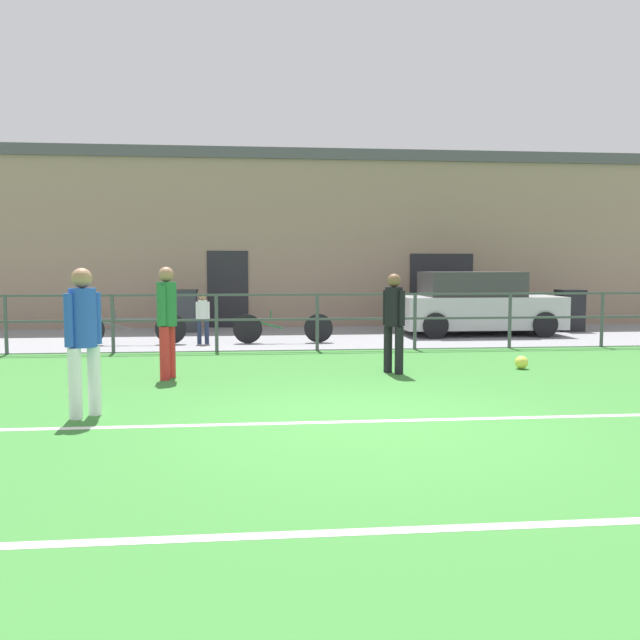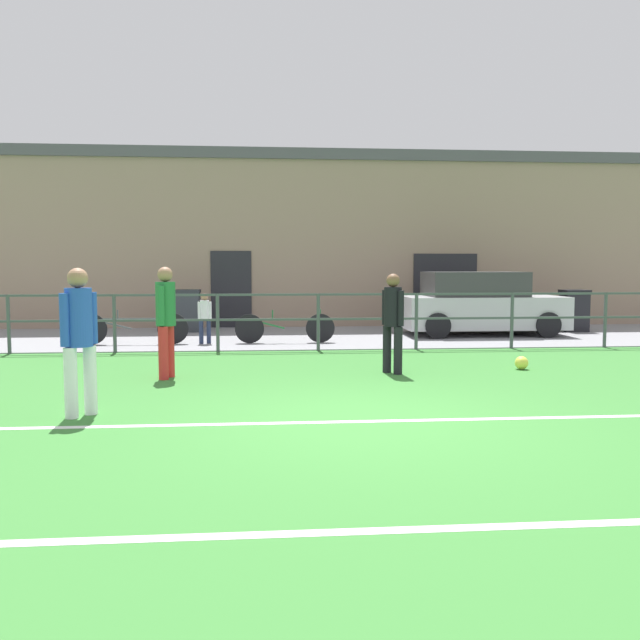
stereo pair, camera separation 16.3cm
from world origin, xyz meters
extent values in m
cube|color=#387A33|center=(0.00, 0.00, -0.02)|extent=(60.00, 44.00, 0.04)
cube|color=white|center=(0.00, -0.10, 0.00)|extent=(36.00, 0.11, 0.00)
cube|color=white|center=(0.00, -3.07, 0.00)|extent=(36.00, 0.11, 0.00)
cube|color=gray|center=(0.00, 8.50, 0.01)|extent=(48.00, 5.00, 0.02)
cylinder|color=#474C51|center=(-6.00, 6.00, 0.57)|extent=(0.07, 0.07, 1.15)
cylinder|color=#474C51|center=(-4.00, 6.00, 0.57)|extent=(0.07, 0.07, 1.15)
cylinder|color=#474C51|center=(-2.00, 6.00, 0.57)|extent=(0.07, 0.07, 1.15)
cylinder|color=#474C51|center=(0.00, 6.00, 0.57)|extent=(0.07, 0.07, 1.15)
cylinder|color=#474C51|center=(2.00, 6.00, 0.57)|extent=(0.07, 0.07, 1.15)
cylinder|color=#474C51|center=(4.00, 6.00, 0.57)|extent=(0.07, 0.07, 1.15)
cylinder|color=#474C51|center=(6.00, 6.00, 0.57)|extent=(0.07, 0.07, 1.15)
cube|color=#474C51|center=(0.00, 6.00, 1.13)|extent=(36.00, 0.04, 0.04)
cube|color=#474C51|center=(0.00, 6.00, 0.63)|extent=(36.00, 0.04, 0.04)
cube|color=gray|center=(0.00, 12.20, 2.29)|extent=(28.00, 2.40, 4.58)
cube|color=#232328|center=(-1.97, 10.98, 1.05)|extent=(1.10, 0.04, 2.10)
cube|color=#232328|center=(3.97, 10.98, 1.48)|extent=(1.80, 0.04, 1.10)
cube|color=#4C4C51|center=(0.00, 12.20, 4.73)|extent=(28.00, 2.56, 0.30)
cylinder|color=black|center=(1.01, 2.99, 0.37)|extent=(0.14, 0.14, 0.75)
cylinder|color=black|center=(0.87, 3.18, 0.37)|extent=(0.14, 0.14, 0.75)
cylinder|color=black|center=(0.94, 3.09, 1.06)|extent=(0.28, 0.28, 0.62)
sphere|color=brown|center=(0.94, 3.09, 1.47)|extent=(0.21, 0.21, 0.21)
cylinder|color=black|center=(1.04, 2.95, 1.04)|extent=(0.10, 0.10, 0.55)
cylinder|color=black|center=(0.84, 3.22, 1.04)|extent=(0.10, 0.10, 0.55)
cylinder|color=red|center=(-2.59, 2.81, 0.40)|extent=(0.15, 0.15, 0.80)
cylinder|color=red|center=(-2.53, 3.05, 0.40)|extent=(0.15, 0.15, 0.80)
cylinder|color=#237038|center=(-2.56, 2.93, 1.13)|extent=(0.30, 0.30, 0.66)
sphere|color=#A37556|center=(-2.56, 2.93, 1.57)|extent=(0.23, 0.23, 0.23)
cylinder|color=#237038|center=(-2.60, 2.76, 1.11)|extent=(0.10, 0.10, 0.59)
cylinder|color=#237038|center=(-2.52, 3.11, 1.11)|extent=(0.10, 0.10, 0.59)
cylinder|color=white|center=(-3.07, 0.53, 0.40)|extent=(0.15, 0.15, 0.80)
cylinder|color=white|center=(-3.24, 0.34, 0.40)|extent=(0.15, 0.15, 0.80)
cylinder|color=blue|center=(-3.16, 0.44, 1.13)|extent=(0.29, 0.29, 0.66)
sphere|color=#A37556|center=(-3.16, 0.44, 1.57)|extent=(0.23, 0.23, 0.23)
cylinder|color=blue|center=(-3.04, 0.57, 1.11)|extent=(0.10, 0.10, 0.59)
cylinder|color=blue|center=(-3.27, 0.30, 1.11)|extent=(0.10, 0.10, 0.59)
sphere|color=#E5E04C|center=(3.14, 3.30, 0.11)|extent=(0.22, 0.22, 0.22)
cylinder|color=#232D4C|center=(-2.28, 7.25, 0.28)|extent=(0.09, 0.09, 0.51)
cylinder|color=#232D4C|center=(-2.44, 7.23, 0.28)|extent=(0.09, 0.09, 0.51)
cylinder|color=white|center=(-2.36, 7.24, 0.75)|extent=(0.19, 0.19, 0.42)
sphere|color=#A37556|center=(-2.36, 7.24, 1.03)|extent=(0.15, 0.15, 0.15)
cylinder|color=white|center=(-2.25, 7.25, 0.73)|extent=(0.07, 0.07, 0.38)
cylinder|color=white|center=(-2.48, 7.23, 0.73)|extent=(0.07, 0.07, 0.38)
cube|color=#B7B7BC|center=(4.22, 8.60, 0.57)|extent=(3.87, 1.80, 0.78)
cube|color=#373738|center=(4.03, 8.60, 1.26)|extent=(2.32, 1.51, 0.59)
cylinder|color=black|center=(2.91, 7.74, 0.32)|extent=(0.60, 0.18, 0.60)
cylinder|color=black|center=(5.54, 7.74, 0.32)|extent=(0.60, 0.18, 0.60)
cylinder|color=black|center=(2.91, 9.46, 0.32)|extent=(0.60, 0.18, 0.60)
cylinder|color=black|center=(5.54, 9.46, 0.32)|extent=(0.60, 0.18, 0.60)
cylinder|color=black|center=(-4.75, 7.20, 0.35)|extent=(0.66, 0.04, 0.66)
cylinder|color=black|center=(-3.04, 7.20, 0.35)|extent=(0.66, 0.04, 0.66)
cube|color=#4C5156|center=(-3.90, 7.20, 0.57)|extent=(1.33, 0.04, 0.04)
cube|color=#4C5156|center=(-4.32, 7.20, 0.46)|extent=(0.84, 0.03, 0.24)
cylinder|color=#4C5156|center=(-4.19, 7.20, 0.67)|extent=(0.03, 0.03, 0.20)
cylinder|color=#4C5156|center=(-3.04, 7.20, 0.64)|extent=(0.03, 0.03, 0.28)
cylinder|color=black|center=(-1.40, 7.20, 0.34)|extent=(0.63, 0.04, 0.63)
cylinder|color=black|center=(0.14, 7.20, 0.34)|extent=(0.63, 0.04, 0.63)
cube|color=#1E6633|center=(-0.63, 7.20, 0.54)|extent=(1.20, 0.04, 0.04)
cube|color=#1E6633|center=(-1.01, 7.20, 0.44)|extent=(0.75, 0.03, 0.23)
cylinder|color=#1E6633|center=(-0.90, 7.20, 0.64)|extent=(0.03, 0.03, 0.20)
cylinder|color=#1E6633|center=(0.14, 7.20, 0.61)|extent=(0.03, 0.03, 0.28)
cube|color=#33383D|center=(-3.01, 9.88, 0.52)|extent=(0.59, 0.49, 0.99)
cube|color=#282C30|center=(-3.01, 9.88, 1.05)|extent=(0.62, 0.53, 0.08)
cube|color=black|center=(6.84, 9.13, 0.51)|extent=(0.61, 0.51, 0.99)
cube|color=black|center=(6.84, 9.13, 1.05)|extent=(0.64, 0.55, 0.08)
camera|label=1|loc=(-1.25, -7.14, 1.71)|focal=37.11mm
camera|label=2|loc=(-1.08, -7.15, 1.71)|focal=37.11mm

